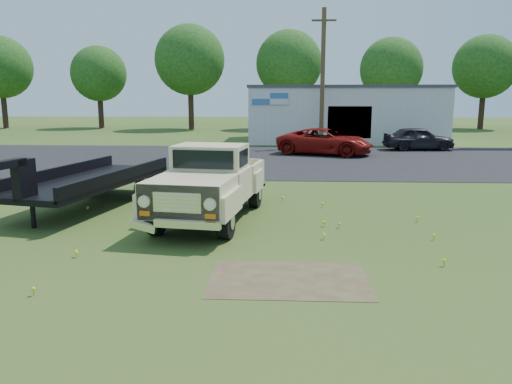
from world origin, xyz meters
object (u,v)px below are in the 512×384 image
(dark_sedan, at_px, (418,139))
(vintage_pickup_truck, at_px, (211,182))
(flatbed_trailer, at_px, (89,177))
(red_pickup, at_px, (325,142))

(dark_sedan, bearing_deg, vintage_pickup_truck, 146.64)
(flatbed_trailer, height_order, red_pickup, flatbed_trailer)
(vintage_pickup_truck, height_order, red_pickup, vintage_pickup_truck)
(flatbed_trailer, bearing_deg, red_pickup, 71.06)
(vintage_pickup_truck, xyz_separation_m, red_pickup, (4.47, 15.81, -0.29))
(flatbed_trailer, xyz_separation_m, red_pickup, (8.47, 14.38, -0.18))
(vintage_pickup_truck, height_order, dark_sedan, vintage_pickup_truck)
(vintage_pickup_truck, bearing_deg, flatbed_trailer, 168.54)
(vintage_pickup_truck, bearing_deg, dark_sedan, 68.56)
(vintage_pickup_truck, relative_size, red_pickup, 1.06)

